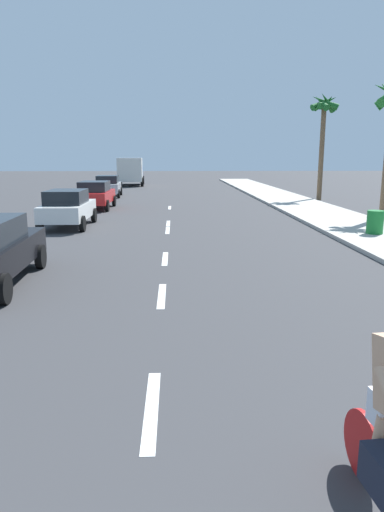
# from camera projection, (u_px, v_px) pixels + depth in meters

# --- Properties ---
(ground_plane) EXTENTS (160.00, 160.00, 0.00)m
(ground_plane) POSITION_uv_depth(u_px,v_px,m) (167.00, 234.00, 17.72)
(ground_plane) COLOR #38383A
(sidewalk_strip) EXTENTS (3.60, 80.00, 0.14)m
(sidewalk_strip) POSITION_uv_depth(u_px,v_px,m) (349.00, 224.00, 19.95)
(sidewalk_strip) COLOR #B2ADA3
(sidewalk_strip) RESTS_ON ground
(lane_stripe_2) EXTENTS (0.16, 1.80, 0.01)m
(lane_stripe_2) POSITION_uv_depth(u_px,v_px,m) (152.00, 408.00, 5.44)
(lane_stripe_2) COLOR white
(lane_stripe_2) RESTS_ON ground
(lane_stripe_3) EXTENTS (0.16, 1.80, 0.01)m
(lane_stripe_3) POSITION_uv_depth(u_px,v_px,m) (162.00, 296.00, 9.85)
(lane_stripe_3) COLOR white
(lane_stripe_3) RESTS_ON ground
(lane_stripe_4) EXTENTS (0.16, 1.80, 0.01)m
(lane_stripe_4) POSITION_uv_depth(u_px,v_px,m) (165.00, 259.00, 13.43)
(lane_stripe_4) COLOR white
(lane_stripe_4) RESTS_ON ground
(lane_stripe_5) EXTENTS (0.16, 1.80, 0.01)m
(lane_stripe_5) POSITION_uv_depth(u_px,v_px,m) (168.00, 230.00, 18.59)
(lane_stripe_5) COLOR white
(lane_stripe_5) RESTS_ON ground
(lane_stripe_6) EXTENTS (0.16, 1.80, 0.01)m
(lane_stripe_6) POSITION_uv_depth(u_px,v_px,m) (168.00, 223.00, 20.49)
(lane_stripe_6) COLOR white
(lane_stripe_6) RESTS_ON ground
(lane_stripe_7) EXTENTS (0.16, 1.80, 0.01)m
(lane_stripe_7) POSITION_uv_depth(u_px,v_px,m) (170.00, 208.00, 26.85)
(lane_stripe_7) COLOR white
(lane_stripe_7) RESTS_ON ground
(parked_car_white) EXTENTS (1.87, 4.01, 1.57)m
(parked_car_white) POSITION_uv_depth(u_px,v_px,m) (68.00, 207.00, 19.34)
(parked_car_white) COLOR white
(parked_car_white) RESTS_ON ground
(parked_car_red) EXTENTS (1.93, 4.10, 1.57)m
(parked_car_red) POSITION_uv_depth(u_px,v_px,m) (95.00, 194.00, 26.06)
(parked_car_red) COLOR red
(parked_car_red) RESTS_ON ground
(parked_car_silver) EXTENTS (2.06, 4.14, 1.57)m
(parked_car_silver) POSITION_uv_depth(u_px,v_px,m) (108.00, 185.00, 34.04)
(parked_car_silver) COLOR #B7BABF
(parked_car_silver) RESTS_ON ground
(delivery_truck) EXTENTS (2.90, 6.34, 2.80)m
(delivery_truck) POSITION_uv_depth(u_px,v_px,m) (131.00, 171.00, 47.33)
(delivery_truck) COLOR #23478C
(delivery_truck) RESTS_ON ground
(palm_tree_distant) EXTENTS (1.90, 1.85, 7.17)m
(palm_tree_distant) POSITION_uv_depth(u_px,v_px,m) (324.00, 114.00, 30.44)
(palm_tree_distant) COLOR brown
(palm_tree_distant) RESTS_ON ground
(trash_bin_far) EXTENTS (0.60, 0.60, 0.85)m
(trash_bin_far) POSITION_uv_depth(u_px,v_px,m) (375.00, 222.00, 16.88)
(trash_bin_far) COLOR #19722D
(trash_bin_far) RESTS_ON sidewalk_strip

